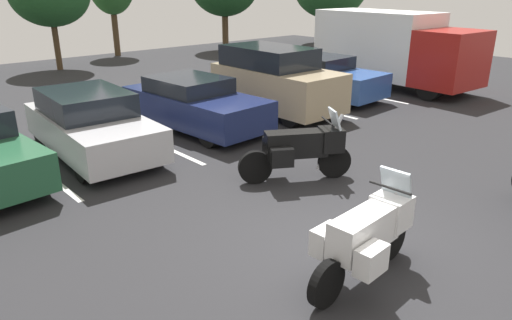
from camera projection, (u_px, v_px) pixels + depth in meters
The scene contains 9 objects.
ground at pixel (345, 247), 7.22m from camera, with size 44.00×44.00×0.10m, color #262628.
motorcycle_touring at pixel (367, 234), 6.17m from camera, with size 2.14×0.93×1.41m.
motorcycle_second at pixel (300, 148), 9.33m from camera, with size 2.05×1.38×1.44m.
parking_stripes at pixel (97, 152), 11.14m from camera, with size 19.56×4.83×0.01m.
car_silver at pixel (91, 124), 10.79m from camera, with size 2.07×4.40×1.46m.
car_navy at pixel (194, 104), 12.77m from camera, with size 2.07×4.51×1.38m.
car_tan at pixel (275, 80), 14.31m from camera, with size 1.97×4.24×1.96m.
car_blue at pixel (320, 77), 16.29m from camera, with size 2.05×4.52×1.42m.
box_truck at pixel (392, 47), 17.82m from camera, with size 2.71×6.50×2.76m.
Camera 1 is at (-5.23, -3.75, 3.74)m, focal length 33.02 mm.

